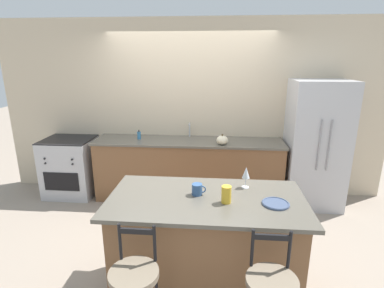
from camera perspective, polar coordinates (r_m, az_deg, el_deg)
The scene contains 14 objects.
ground_plane at distance 4.52m, azimuth -1.12°, elevation -11.97°, with size 18.00×18.00×0.00m, color gray.
wall_back at distance 4.72m, azimuth -0.34°, elevation 6.65°, with size 6.00×0.07×2.70m.
back_counter at distance 4.65m, azimuth -0.68°, elevation -4.76°, with size 2.84×0.65×0.93m.
sink_faucet at distance 4.66m, azimuth -0.47°, elevation 3.03°, with size 0.02×0.13×0.22m.
kitchen_island at distance 2.89m, azimuth 2.61°, elevation -18.65°, with size 1.72×0.89×0.96m.
refrigerator at distance 4.66m, azimuth 22.45°, elevation -0.14°, with size 0.80×0.69×1.84m.
oven_range at distance 5.15m, azimuth -22.06°, elevation -4.03°, with size 0.75×0.67×0.92m.
bar_stool_near at distance 2.37m, azimuth -10.82°, elevation -25.37°, with size 0.35×0.35×1.01m.
dinner_plate at distance 2.63m, azimuth 15.64°, elevation -10.83°, with size 0.23×0.23×0.02m.
wine_glass at distance 2.83m, azimuth 10.25°, elevation -5.48°, with size 0.07×0.07×0.20m.
coffee_mug at distance 2.68m, azimuth 1.03°, elevation -8.63°, with size 0.13×0.09×0.10m.
tumbler_cup at distance 2.55m, azimuth 6.55°, elevation -9.52°, with size 0.08×0.08×0.15m.
pumpkin_decoration at distance 4.28m, azimuth 5.78°, elevation 0.75°, with size 0.17×0.17×0.15m.
soap_bottle at distance 4.62m, azimuth -10.05°, elevation 1.64°, with size 0.06×0.06×0.14m.
Camera 1 is at (0.43, -3.96, 2.14)m, focal length 28.00 mm.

